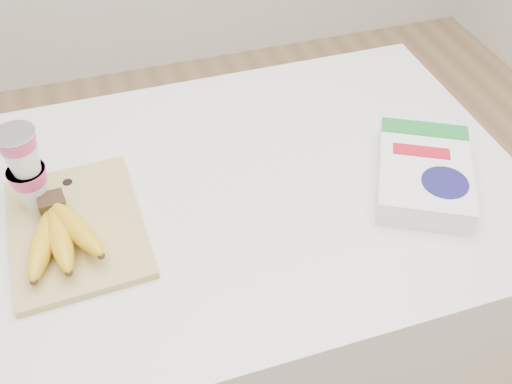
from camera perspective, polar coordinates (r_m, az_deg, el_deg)
table at (r=1.56m, az=-1.99°, el=-11.85°), size 1.24×0.83×0.93m
cutting_board at (r=1.16m, az=-17.49°, el=-3.40°), size 0.26×0.35×0.02m
bananas at (r=1.11m, az=-19.08°, el=-3.95°), size 0.16×0.21×0.07m
yogurt_stack at (r=1.16m, az=-22.09°, el=2.32°), size 0.08×0.08×0.18m
cereal_box at (r=1.23m, az=16.41°, el=1.84°), size 0.29×0.33×0.06m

